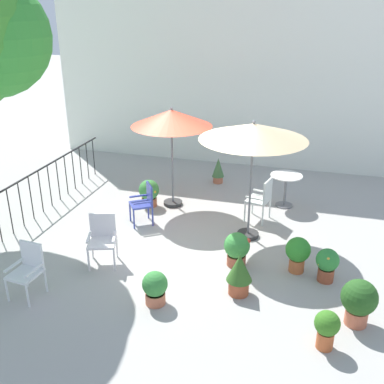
{
  "coord_description": "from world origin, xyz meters",
  "views": [
    {
      "loc": [
        2.35,
        -7.86,
        4.41
      ],
      "look_at": [
        0.0,
        0.42,
        0.79
      ],
      "focal_mm": 42.19,
      "sensor_mm": 36.0,
      "label": 1
    }
  ],
  "objects_px": {
    "patio_chair_3": "(102,236)",
    "potted_plant_7": "(359,300)",
    "patio_chair_0": "(28,267)",
    "potted_plant_1": "(237,248)",
    "potted_plant_2": "(155,287)",
    "potted_plant_6": "(218,170)",
    "potted_plant_0": "(149,192)",
    "patio_umbrella_0": "(253,133)",
    "cafe_table_0": "(286,185)",
    "potted_plant_5": "(298,252)",
    "patio_chair_2": "(262,197)",
    "potted_plant_3": "(327,327)",
    "potted_plant_4": "(239,273)",
    "patio_chair_1": "(144,201)",
    "potted_plant_8": "(327,263)",
    "patio_umbrella_1": "(172,119)"
  },
  "relations": [
    {
      "from": "patio_umbrella_1",
      "to": "patio_chair_2",
      "type": "bearing_deg",
      "value": -7.23
    },
    {
      "from": "patio_chair_0",
      "to": "potted_plant_3",
      "type": "relative_size",
      "value": 1.51
    },
    {
      "from": "potted_plant_1",
      "to": "potted_plant_6",
      "type": "bearing_deg",
      "value": 107.5
    },
    {
      "from": "patio_chair_1",
      "to": "potted_plant_3",
      "type": "height_order",
      "value": "patio_chair_1"
    },
    {
      "from": "potted_plant_8",
      "to": "patio_chair_1",
      "type": "bearing_deg",
      "value": 162.12
    },
    {
      "from": "potted_plant_6",
      "to": "potted_plant_2",
      "type": "bearing_deg",
      "value": -87.82
    },
    {
      "from": "potted_plant_2",
      "to": "potted_plant_8",
      "type": "distance_m",
      "value": 2.94
    },
    {
      "from": "potted_plant_0",
      "to": "potted_plant_6",
      "type": "bearing_deg",
      "value": 56.99
    },
    {
      "from": "patio_umbrella_1",
      "to": "patio_chair_0",
      "type": "distance_m",
      "value": 4.45
    },
    {
      "from": "cafe_table_0",
      "to": "potted_plant_5",
      "type": "height_order",
      "value": "cafe_table_0"
    },
    {
      "from": "patio_chair_0",
      "to": "potted_plant_2",
      "type": "bearing_deg",
      "value": 8.65
    },
    {
      "from": "potted_plant_6",
      "to": "potted_plant_0",
      "type": "bearing_deg",
      "value": -123.01
    },
    {
      "from": "patio_chair_3",
      "to": "potted_plant_5",
      "type": "xyz_separation_m",
      "value": [
        3.43,
        0.63,
        -0.14
      ]
    },
    {
      "from": "patio_chair_1",
      "to": "potted_plant_7",
      "type": "bearing_deg",
      "value": -28.13
    },
    {
      "from": "potted_plant_1",
      "to": "potted_plant_4",
      "type": "relative_size",
      "value": 0.88
    },
    {
      "from": "potted_plant_0",
      "to": "potted_plant_1",
      "type": "distance_m",
      "value": 3.17
    },
    {
      "from": "potted_plant_4",
      "to": "potted_plant_7",
      "type": "relative_size",
      "value": 0.99
    },
    {
      "from": "patio_umbrella_0",
      "to": "potted_plant_2",
      "type": "xyz_separation_m",
      "value": [
        -1.05,
        -2.62,
        -1.88
      ]
    },
    {
      "from": "patio_chair_2",
      "to": "potted_plant_2",
      "type": "xyz_separation_m",
      "value": [
        -1.2,
        -3.43,
        -0.26
      ]
    },
    {
      "from": "potted_plant_1",
      "to": "potted_plant_4",
      "type": "distance_m",
      "value": 0.88
    },
    {
      "from": "patio_umbrella_1",
      "to": "potted_plant_3",
      "type": "relative_size",
      "value": 3.96
    },
    {
      "from": "patio_umbrella_0",
      "to": "patio_chair_0",
      "type": "xyz_separation_m",
      "value": [
        -3.1,
        -2.93,
        -1.67
      ]
    },
    {
      "from": "patio_chair_3",
      "to": "potted_plant_7",
      "type": "bearing_deg",
      "value": -7.53
    },
    {
      "from": "potted_plant_4",
      "to": "patio_umbrella_1",
      "type": "bearing_deg",
      "value": 124.77
    },
    {
      "from": "potted_plant_7",
      "to": "potted_plant_8",
      "type": "height_order",
      "value": "potted_plant_7"
    },
    {
      "from": "patio_chair_3",
      "to": "potted_plant_6",
      "type": "distance_m",
      "value": 4.59
    },
    {
      "from": "patio_umbrella_1",
      "to": "patio_chair_1",
      "type": "distance_m",
      "value": 1.91
    },
    {
      "from": "patio_chair_3",
      "to": "potted_plant_2",
      "type": "height_order",
      "value": "patio_chair_3"
    },
    {
      "from": "potted_plant_5",
      "to": "potted_plant_0",
      "type": "bearing_deg",
      "value": 151.34
    },
    {
      "from": "patio_chair_0",
      "to": "potted_plant_1",
      "type": "xyz_separation_m",
      "value": [
        3.07,
        1.79,
        -0.16
      ]
    },
    {
      "from": "patio_chair_1",
      "to": "potted_plant_5",
      "type": "height_order",
      "value": "patio_chair_1"
    },
    {
      "from": "patio_umbrella_0",
      "to": "patio_chair_0",
      "type": "height_order",
      "value": "patio_umbrella_0"
    },
    {
      "from": "potted_plant_4",
      "to": "potted_plant_6",
      "type": "height_order",
      "value": "potted_plant_4"
    },
    {
      "from": "patio_chair_3",
      "to": "potted_plant_3",
      "type": "distance_m",
      "value": 4.13
    },
    {
      "from": "potted_plant_1",
      "to": "potted_plant_2",
      "type": "bearing_deg",
      "value": -124.73
    },
    {
      "from": "patio_chair_2",
      "to": "potted_plant_7",
      "type": "height_order",
      "value": "patio_chair_2"
    },
    {
      "from": "patio_chair_1",
      "to": "patio_chair_2",
      "type": "height_order",
      "value": "patio_chair_2"
    },
    {
      "from": "potted_plant_1",
      "to": "patio_chair_2",
      "type": "bearing_deg",
      "value": 84.82
    },
    {
      "from": "potted_plant_6",
      "to": "potted_plant_1",
      "type": "bearing_deg",
      "value": -72.5
    },
    {
      "from": "potted_plant_3",
      "to": "potted_plant_4",
      "type": "height_order",
      "value": "potted_plant_4"
    },
    {
      "from": "potted_plant_7",
      "to": "potted_plant_8",
      "type": "relative_size",
      "value": 1.21
    },
    {
      "from": "patio_chair_1",
      "to": "potted_plant_2",
      "type": "bearing_deg",
      "value": -65.37
    },
    {
      "from": "patio_chair_1",
      "to": "potted_plant_2",
      "type": "xyz_separation_m",
      "value": [
        1.2,
        -2.61,
        -0.22
      ]
    },
    {
      "from": "potted_plant_5",
      "to": "patio_chair_1",
      "type": "bearing_deg",
      "value": 162.27
    },
    {
      "from": "potted_plant_4",
      "to": "cafe_table_0",
      "type": "bearing_deg",
      "value": 83.86
    },
    {
      "from": "patio_umbrella_1",
      "to": "potted_plant_1",
      "type": "xyz_separation_m",
      "value": [
        1.94,
        -2.22,
        -1.71
      ]
    },
    {
      "from": "patio_umbrella_0",
      "to": "potted_plant_0",
      "type": "distance_m",
      "value": 3.2
    },
    {
      "from": "potted_plant_0",
      "to": "potted_plant_4",
      "type": "relative_size",
      "value": 0.89
    },
    {
      "from": "potted_plant_7",
      "to": "potted_plant_5",
      "type": "bearing_deg",
      "value": 128.01
    },
    {
      "from": "patio_chair_1",
      "to": "potted_plant_5",
      "type": "bearing_deg",
      "value": -17.73
    }
  ]
}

